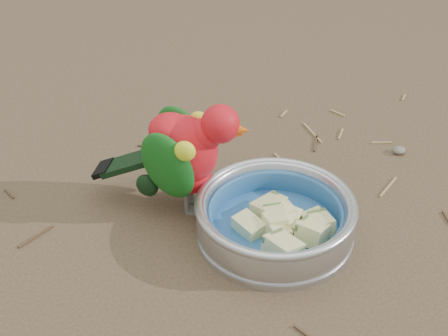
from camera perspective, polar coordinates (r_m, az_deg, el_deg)
name	(u,v)px	position (r m, az deg, el deg)	size (l,w,h in m)	color
ground	(274,262)	(0.93, 4.14, -7.83)	(60.00, 60.00, 0.00)	brown
food_bowl	(275,232)	(0.96, 4.23, -5.34)	(0.22, 0.22, 0.02)	#B2B2BA
bowl_wall	(276,215)	(0.94, 4.31, -3.95)	(0.22, 0.22, 0.04)	#B2B2BA
fruit_wedges	(275,219)	(0.95, 4.29, -4.28)	(0.13, 0.13, 0.03)	beige
lory_parrot	(185,159)	(0.97, -3.28, 0.75)	(0.10, 0.21, 0.17)	red
ground_debris	(233,222)	(0.98, 0.78, -4.55)	(0.90, 0.80, 0.01)	#9D8453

